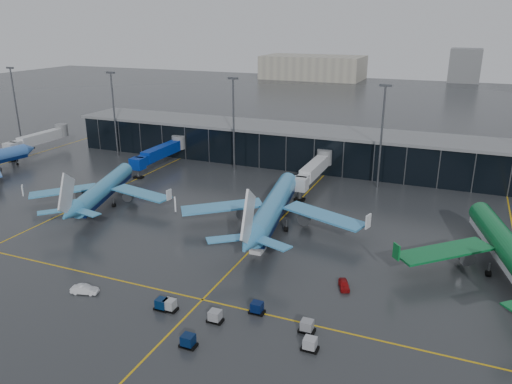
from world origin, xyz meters
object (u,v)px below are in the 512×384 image
at_px(service_van_red, 344,285).
at_px(service_van_white, 85,289).
at_px(airliner_klm_near, 274,194).
at_px(airliner_aer_lingus, 510,234).
at_px(mobile_airstair, 258,248).
at_px(baggage_carts, 228,320).
at_px(airliner_arkefly, 103,179).

xyz_separation_m(service_van_red, service_van_white, (-36.51, -16.88, 0.06)).
distance_m(airliner_klm_near, airliner_aer_lingus, 42.68).
relative_size(airliner_klm_near, mobile_airstair, 13.04).
bearing_deg(baggage_carts, service_van_red, 52.20).
bearing_deg(service_van_red, airliner_aer_lingus, 13.18).
relative_size(airliner_arkefly, service_van_red, 10.52).
xyz_separation_m(airliner_arkefly, airliner_aer_lingus, (82.66, -0.69, 0.78)).
bearing_deg(airliner_aer_lingus, airliner_klm_near, 160.93).
bearing_deg(airliner_klm_near, service_van_white, -124.50).
xyz_separation_m(airliner_arkefly, service_van_white, (22.77, -33.46, -5.32)).
height_order(airliner_arkefly, baggage_carts, airliner_arkefly).
distance_m(airliner_klm_near, service_van_red, 27.91).
bearing_deg(airliner_klm_near, service_van_red, -54.08).
distance_m(airliner_klm_near, mobile_airstair, 13.82).
distance_m(mobile_airstair, service_van_white, 30.52).
xyz_separation_m(airliner_aer_lingus, service_van_red, (-23.37, -15.90, -6.16)).
distance_m(airliner_aer_lingus, baggage_carts, 48.34).
bearing_deg(airliner_arkefly, service_van_white, -73.15).
height_order(airliner_klm_near, baggage_carts, airliner_klm_near).
bearing_deg(service_van_red, baggage_carts, -148.85).
xyz_separation_m(mobile_airstair, service_van_red, (17.53, -7.02, -0.14)).
distance_m(service_van_red, service_van_white, 40.22).
relative_size(airliner_klm_near, airliner_aer_lingus, 1.02).
height_order(airliner_klm_near, airliner_aer_lingus, airliner_klm_near).
bearing_deg(airliner_arkefly, airliner_klm_near, -13.52).
relative_size(airliner_klm_near, service_van_white, 10.73).
bearing_deg(mobile_airstair, baggage_carts, -79.43).
xyz_separation_m(mobile_airstair, service_van_white, (-18.98, -23.90, -0.08)).
relative_size(baggage_carts, service_van_white, 5.92).
xyz_separation_m(baggage_carts, service_van_red, (12.42, 16.02, -0.13)).
height_order(airliner_arkefly, mobile_airstair, airliner_arkefly).
bearing_deg(baggage_carts, airliner_klm_near, 100.81).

